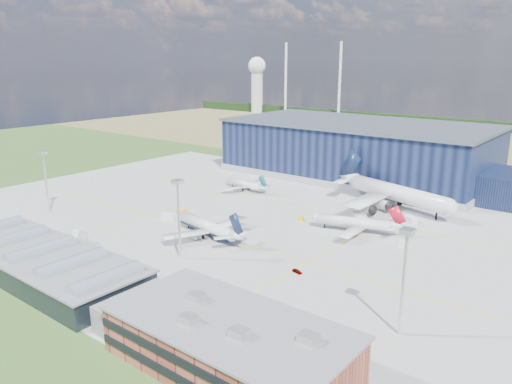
{
  "coord_description": "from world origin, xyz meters",
  "views": [
    {
      "loc": [
        108.88,
        -119.85,
        54.83
      ],
      "look_at": [
        2.84,
        13.4,
        9.29
      ],
      "focal_mm": 35.0,
      "sensor_mm": 36.0,
      "label": 1
    }
  ],
  "objects_px": {
    "light_mast_east": "(405,265)",
    "gse_van_c": "(150,278)",
    "ops_building": "(229,344)",
    "light_mast_west": "(45,172)",
    "car_b": "(175,297)",
    "airliner_red": "(354,217)",
    "airliner_navy": "(207,220)",
    "gse_tug_c": "(301,219)",
    "airstair": "(80,239)",
    "gse_van_b": "(410,219)",
    "gse_tug_a": "(182,212)",
    "gse_cart_b": "(251,177)",
    "light_mast_center": "(178,206)",
    "airliner_regional": "(245,181)",
    "gse_cart_a": "(404,244)",
    "hangar": "(362,153)",
    "car_a": "(297,271)",
    "gse_van_a": "(169,217)",
    "airliner_widebody": "(398,185)"
  },
  "relations": [
    {
      "from": "gse_tug_a",
      "to": "airstair",
      "type": "relative_size",
      "value": 0.71
    },
    {
      "from": "gse_cart_b",
      "to": "light_mast_center",
      "type": "bearing_deg",
      "value": -133.0
    },
    {
      "from": "hangar",
      "to": "car_a",
      "type": "distance_m",
      "value": 119.48
    },
    {
      "from": "light_mast_east",
      "to": "gse_van_c",
      "type": "xyz_separation_m",
      "value": [
        -59.11,
        -16.0,
        -14.09
      ]
    },
    {
      "from": "airstair",
      "to": "gse_tug_a",
      "type": "bearing_deg",
      "value": 63.61
    },
    {
      "from": "car_b",
      "to": "light_mast_center",
      "type": "bearing_deg",
      "value": 47.42
    },
    {
      "from": "airliner_red",
      "to": "gse_van_c",
      "type": "height_order",
      "value": "airliner_red"
    },
    {
      "from": "light_mast_center",
      "to": "gse_cart_a",
      "type": "bearing_deg",
      "value": 46.96
    },
    {
      "from": "airstair",
      "to": "gse_van_a",
      "type": "bearing_deg",
      "value": 59.82
    },
    {
      "from": "airstair",
      "to": "gse_van_b",
      "type": "bearing_deg",
      "value": 24.95
    },
    {
      "from": "airliner_red",
      "to": "airliner_regional",
      "type": "xyz_separation_m",
      "value": [
        -62.27,
        19.13,
        -0.91
      ]
    },
    {
      "from": "hangar",
      "to": "ops_building",
      "type": "bearing_deg",
      "value": -71.37
    },
    {
      "from": "light_mast_west",
      "to": "airliner_red",
      "type": "distance_m",
      "value": 110.57
    },
    {
      "from": "light_mast_east",
      "to": "gse_tug_c",
      "type": "xyz_separation_m",
      "value": [
        -57.24,
        49.96,
        -14.79
      ]
    },
    {
      "from": "car_b",
      "to": "airliner_red",
      "type": "bearing_deg",
      "value": -4.89
    },
    {
      "from": "airliner_regional",
      "to": "gse_van_b",
      "type": "height_order",
      "value": "airliner_regional"
    },
    {
      "from": "hangar",
      "to": "airstair",
      "type": "height_order",
      "value": "hangar"
    },
    {
      "from": "hangar",
      "to": "airstair",
      "type": "bearing_deg",
      "value": -100.32
    },
    {
      "from": "light_mast_west",
      "to": "gse_van_c",
      "type": "xyz_separation_m",
      "value": [
        75.89,
        -16.0,
        -14.09
      ]
    },
    {
      "from": "hangar",
      "to": "airliner_regional",
      "type": "distance_m",
      "value": 61.76
    },
    {
      "from": "airliner_red",
      "to": "gse_van_b",
      "type": "xyz_separation_m",
      "value": [
        10.91,
        20.63,
        -3.79
      ]
    },
    {
      "from": "light_mast_east",
      "to": "airliner_regional",
      "type": "relative_size",
      "value": 0.91
    },
    {
      "from": "ops_building",
      "to": "gse_van_c",
      "type": "height_order",
      "value": "ops_building"
    },
    {
      "from": "ops_building",
      "to": "gse_van_b",
      "type": "xyz_separation_m",
      "value": [
        -6.48,
        101.5,
        -3.56
      ]
    },
    {
      "from": "gse_van_c",
      "to": "car_a",
      "type": "bearing_deg",
      "value": -63.28
    },
    {
      "from": "gse_cart_a",
      "to": "gse_van_b",
      "type": "distance_m",
      "value": 23.69
    },
    {
      "from": "airliner_regional",
      "to": "hangar",
      "type": "bearing_deg",
      "value": -109.62
    },
    {
      "from": "ops_building",
      "to": "gse_tug_a",
      "type": "xyz_separation_m",
      "value": [
        -75.8,
        59.5,
        -4.03
      ]
    },
    {
      "from": "airliner_widebody",
      "to": "gse_van_c",
      "type": "bearing_deg",
      "value": -85.27
    },
    {
      "from": "gse_van_b",
      "to": "light_mast_center",
      "type": "bearing_deg",
      "value": -176.21
    },
    {
      "from": "gse_van_b",
      "to": "gse_cart_b",
      "type": "relative_size",
      "value": 1.99
    },
    {
      "from": "gse_van_c",
      "to": "airstair",
      "type": "height_order",
      "value": "airstair"
    },
    {
      "from": "airliner_regional",
      "to": "gse_van_a",
      "type": "relative_size",
      "value": 4.59
    },
    {
      "from": "gse_tug_a",
      "to": "airstair",
      "type": "xyz_separation_m",
      "value": [
        -1.22,
        -40.99,
        0.89
      ]
    },
    {
      "from": "airliner_widebody",
      "to": "gse_cart_a",
      "type": "relative_size",
      "value": 17.01
    },
    {
      "from": "airliner_navy",
      "to": "gse_tug_c",
      "type": "relative_size",
      "value": 11.35
    },
    {
      "from": "airliner_widebody",
      "to": "gse_tug_c",
      "type": "distance_m",
      "value": 41.24
    },
    {
      "from": "ops_building",
      "to": "gse_cart_a",
      "type": "height_order",
      "value": "ops_building"
    },
    {
      "from": "light_mast_west",
      "to": "gse_tug_a",
      "type": "distance_m",
      "value": 51.21
    },
    {
      "from": "ops_building",
      "to": "light_mast_west",
      "type": "xyz_separation_m",
      "value": [
        -115.01,
        30.0,
        10.64
      ]
    },
    {
      "from": "gse_cart_a",
      "to": "car_a",
      "type": "height_order",
      "value": "gse_cart_a"
    },
    {
      "from": "light_mast_west",
      "to": "airliner_red",
      "type": "relative_size",
      "value": 0.75
    },
    {
      "from": "gse_van_a",
      "to": "gse_tug_c",
      "type": "distance_m",
      "value": 46.36
    },
    {
      "from": "light_mast_center",
      "to": "airliner_regional",
      "type": "bearing_deg",
      "value": 116.33
    },
    {
      "from": "gse_cart_a",
      "to": "airliner_red",
      "type": "bearing_deg",
      "value": 175.8
    },
    {
      "from": "hangar",
      "to": "gse_cart_b",
      "type": "bearing_deg",
      "value": -138.1
    },
    {
      "from": "gse_van_a",
      "to": "light_mast_center",
      "type": "bearing_deg",
      "value": -136.71
    },
    {
      "from": "gse_van_b",
      "to": "gse_cart_b",
      "type": "bearing_deg",
      "value": 110.32
    },
    {
      "from": "ops_building",
      "to": "airliner_red",
      "type": "height_order",
      "value": "ops_building"
    },
    {
      "from": "airliner_regional",
      "to": "gse_cart_b",
      "type": "distance_m",
      "value": 23.06
    }
  ]
}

